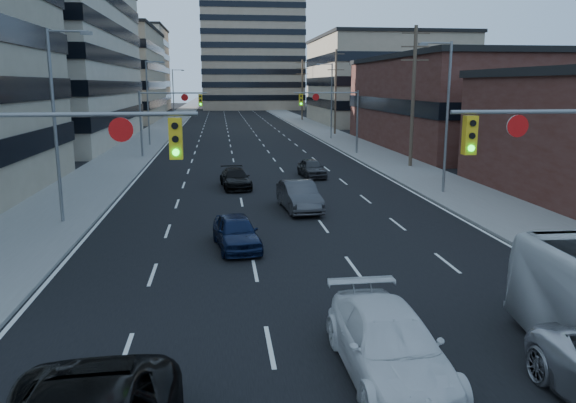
% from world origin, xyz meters
% --- Properties ---
extents(road_surface, '(18.00, 300.00, 0.02)m').
position_xyz_m(road_surface, '(0.00, 130.00, 0.01)').
color(road_surface, black).
rests_on(road_surface, ground).
extents(sidewalk_left, '(5.00, 300.00, 0.15)m').
position_xyz_m(sidewalk_left, '(-11.50, 130.00, 0.07)').
color(sidewalk_left, slate).
rests_on(sidewalk_left, ground).
extents(sidewalk_right, '(5.00, 300.00, 0.15)m').
position_xyz_m(sidewalk_right, '(11.50, 130.00, 0.07)').
color(sidewalk_right, slate).
rests_on(sidewalk_right, ground).
extents(office_left_far, '(20.00, 30.00, 16.00)m').
position_xyz_m(office_left_far, '(-24.00, 100.00, 8.00)').
color(office_left_far, gray).
rests_on(office_left_far, ground).
extents(storefront_right_mid, '(20.00, 30.00, 9.00)m').
position_xyz_m(storefront_right_mid, '(24.00, 50.00, 4.50)').
color(storefront_right_mid, '#472119').
rests_on(storefront_right_mid, ground).
extents(office_right_far, '(22.00, 28.00, 14.00)m').
position_xyz_m(office_right_far, '(25.00, 88.00, 7.00)').
color(office_right_far, gray).
rests_on(office_right_far, ground).
extents(bg_block_left, '(24.00, 24.00, 20.00)m').
position_xyz_m(bg_block_left, '(-28.00, 140.00, 10.00)').
color(bg_block_left, '#ADA089').
rests_on(bg_block_left, ground).
extents(bg_block_right, '(22.00, 22.00, 12.00)m').
position_xyz_m(bg_block_right, '(32.00, 130.00, 6.00)').
color(bg_block_right, gray).
rests_on(bg_block_right, ground).
extents(signal_near_left, '(6.59, 0.33, 6.00)m').
position_xyz_m(signal_near_left, '(-7.45, 8.00, 4.33)').
color(signal_near_left, slate).
rests_on(signal_near_left, ground).
extents(signal_far_left, '(6.09, 0.33, 6.00)m').
position_xyz_m(signal_far_left, '(-7.68, 45.00, 4.30)').
color(signal_far_left, slate).
rests_on(signal_far_left, ground).
extents(signal_far_right, '(6.09, 0.33, 6.00)m').
position_xyz_m(signal_far_right, '(7.68, 45.00, 4.30)').
color(signal_far_right, slate).
rests_on(signal_far_right, ground).
extents(utility_pole_block, '(2.20, 0.28, 11.00)m').
position_xyz_m(utility_pole_block, '(12.20, 36.00, 5.78)').
color(utility_pole_block, '#4C3D2D').
rests_on(utility_pole_block, ground).
extents(utility_pole_midblock, '(2.20, 0.28, 11.00)m').
position_xyz_m(utility_pole_midblock, '(12.20, 66.00, 5.78)').
color(utility_pole_midblock, '#4C3D2D').
rests_on(utility_pole_midblock, ground).
extents(utility_pole_distant, '(2.20, 0.28, 11.00)m').
position_xyz_m(utility_pole_distant, '(12.20, 96.00, 5.78)').
color(utility_pole_distant, '#4C3D2D').
rests_on(utility_pole_distant, ground).
extents(streetlight_left_near, '(2.03, 0.22, 9.00)m').
position_xyz_m(streetlight_left_near, '(-10.34, 20.00, 5.05)').
color(streetlight_left_near, slate).
rests_on(streetlight_left_near, ground).
extents(streetlight_left_mid, '(2.03, 0.22, 9.00)m').
position_xyz_m(streetlight_left_mid, '(-10.34, 55.00, 5.05)').
color(streetlight_left_mid, slate).
rests_on(streetlight_left_mid, ground).
extents(streetlight_left_far, '(2.03, 0.22, 9.00)m').
position_xyz_m(streetlight_left_far, '(-10.34, 90.00, 5.05)').
color(streetlight_left_far, slate).
rests_on(streetlight_left_far, ground).
extents(streetlight_right_near, '(2.03, 0.22, 9.00)m').
position_xyz_m(streetlight_right_near, '(10.34, 25.00, 5.05)').
color(streetlight_right_near, slate).
rests_on(streetlight_right_near, ground).
extents(streetlight_right_far, '(2.03, 0.22, 9.00)m').
position_xyz_m(streetlight_right_far, '(10.34, 60.00, 5.05)').
color(streetlight_right_far, slate).
rests_on(streetlight_right_far, ground).
extents(white_van, '(2.22, 5.30, 1.53)m').
position_xyz_m(white_van, '(0.78, 4.26, 0.76)').
color(white_van, silver).
rests_on(white_van, ground).
extents(sedan_blue, '(2.15, 4.20, 1.37)m').
position_xyz_m(sedan_blue, '(-2.37, 14.95, 0.68)').
color(sedan_blue, '#0C1632').
rests_on(sedan_blue, ground).
extents(sedan_grey_center, '(2.03, 4.80, 1.54)m').
position_xyz_m(sedan_grey_center, '(1.16, 21.62, 0.77)').
color(sedan_grey_center, '#38373A').
rests_on(sedan_grey_center, ground).
extents(sedan_black_far, '(2.15, 4.41, 1.24)m').
position_xyz_m(sedan_black_far, '(-2.00, 28.59, 0.62)').
color(sedan_black_far, black).
rests_on(sedan_black_far, ground).
extents(sedan_grey_right, '(1.87, 3.97, 1.31)m').
position_xyz_m(sedan_grey_right, '(3.58, 32.29, 0.66)').
color(sedan_grey_right, '#2B2B2D').
rests_on(sedan_grey_right, ground).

